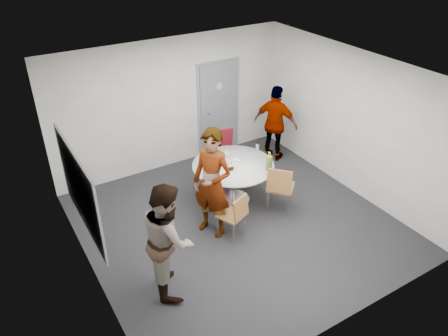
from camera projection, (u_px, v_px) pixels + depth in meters
floor at (237, 224)px, 7.65m from camera, size 5.00×5.00×0.00m
ceiling at (240, 75)px, 6.27m from camera, size 5.00×5.00×0.00m
wall_back at (171, 105)px, 8.79m from camera, size 5.00×0.00×5.00m
wall_left at (82, 204)px, 5.84m from camera, size 0.00×5.00×5.00m
wall_right at (352, 122)px, 8.08m from camera, size 0.00×5.00×5.00m
wall_front at (354, 245)px, 5.13m from camera, size 5.00×0.00×5.00m
door at (218, 109)px, 9.44m from camera, size 1.02×0.17×2.12m
whiteboard at (80, 190)px, 5.96m from camera, size 0.04×1.90×1.25m
table at (235, 169)px, 7.94m from camera, size 1.48×1.48×1.11m
chair_near_left at (235, 213)px, 7.10m from camera, size 0.51×0.53×0.81m
chair_near_right at (280, 185)px, 7.65m from camera, size 0.66×0.65×0.95m
chair_far at (225, 147)px, 8.91m from camera, size 0.53×0.56×0.93m
person_main at (212, 184)px, 7.00m from camera, size 0.72×0.83×1.91m
person_left at (168, 239)px, 5.97m from camera, size 0.87×0.99×1.74m
person_right at (276, 124)px, 9.23m from camera, size 0.84×1.05×1.66m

